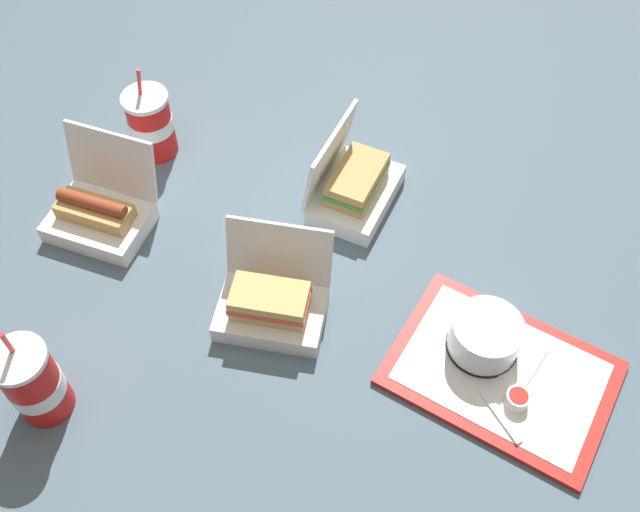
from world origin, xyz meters
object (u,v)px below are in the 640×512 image
cake_container (485,337)px  soda_cup_back (34,383)px  ketchup_cup (517,398)px  soda_cup_center (151,124)px  clamshell_sandwich_back (272,304)px  plastic_fork (499,415)px  food_tray (501,373)px  clamshell_hotdog_center (100,212)px  clamshell_sandwich_left (353,186)px

cake_container → soda_cup_back: soda_cup_back is taller
ketchup_cup → soda_cup_center: 0.91m
ketchup_cup → soda_cup_center: bearing=-23.2°
clamshell_sandwich_back → soda_cup_center: bearing=-39.6°
plastic_fork → soda_cup_back: 0.76m
ketchup_cup → soda_cup_center: soda_cup_center is taller
cake_container → soda_cup_back: 0.75m
food_tray → plastic_fork: (-0.01, 0.08, 0.01)m
plastic_fork → soda_cup_center: bearing=18.3°
ketchup_cup → soda_cup_back: bearing=18.0°
plastic_fork → clamshell_sandwich_back: clamshell_sandwich_back is taller
clamshell_sandwich_back → soda_cup_center: (0.39, -0.32, 0.03)m
clamshell_sandwich_back → clamshell_hotdog_center: bearing=-13.6°
plastic_fork → soda_cup_back: soda_cup_back is taller
clamshell_sandwich_back → clamshell_sandwich_left: 0.32m
clamshell_hotdog_center → soda_cup_center: soda_cup_center is taller
soda_cup_back → soda_cup_center: bearing=-81.6°
ketchup_cup → clamshell_hotdog_center: 0.85m
ketchup_cup → clamshell_sandwich_left: bearing=-42.2°
clamshell_hotdog_center → clamshell_sandwich_back: (-0.40, 0.10, 0.00)m
cake_container → clamshell_sandwich_back: (0.37, 0.05, -0.00)m
food_tray → cake_container: size_ratio=3.32×
ketchup_cup → soda_cup_back: soda_cup_back is taller
cake_container → clamshell_hotdog_center: (0.77, -0.05, -0.01)m
ketchup_cup → clamshell_sandwich_left: 0.52m
cake_container → soda_cup_center: bearing=-19.6°
cake_container → soda_cup_center: (0.76, -0.27, 0.03)m
clamshell_hotdog_center → clamshell_sandwich_left: bearing=-154.5°
food_tray → soda_cup_center: (0.80, -0.31, 0.07)m
cake_container → soda_cup_back: size_ratio=0.55×
food_tray → ketchup_cup: bearing=122.5°
clamshell_sandwich_left → soda_cup_center: bearing=-0.9°
cake_container → clamshell_sandwich_back: bearing=7.5°
clamshell_sandwich_left → soda_cup_back: soda_cup_back is taller
food_tray → clamshell_sandwich_left: 0.47m
ketchup_cup → clamshell_sandwich_back: 0.45m
ketchup_cup → soda_cup_back: (0.75, 0.24, 0.06)m
clamshell_sandwich_left → food_tray: bearing=139.7°
soda_cup_back → clamshell_sandwich_left: bearing=-121.1°
cake_container → ketchup_cup: bearing=130.3°
ketchup_cup → clamshell_sandwich_left: size_ratio=0.18×
food_tray → soda_cup_center: bearing=-21.0°
clamshell_sandwich_back → clamshell_sandwich_left: clamshell_sandwich_left is taller
food_tray → plastic_fork: bearing=96.5°
soda_cup_back → clamshell_sandwich_back: bearing=-136.8°
plastic_fork → clamshell_sandwich_back: 0.43m
ketchup_cup → clamshell_sandwich_back: size_ratio=0.19×
clamshell_hotdog_center → clamshell_sandwich_back: bearing=166.4°
ketchup_cup → soda_cup_center: (0.83, -0.36, 0.05)m
food_tray → clamshell_sandwich_back: (0.42, 0.01, 0.04)m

